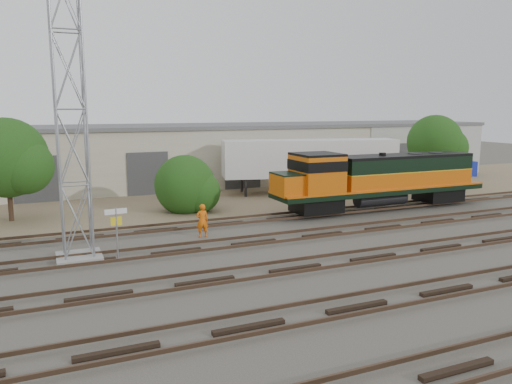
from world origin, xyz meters
name	(u,v)px	position (x,y,z in m)	size (l,w,h in m)	color
ground	(337,243)	(0.00, 0.00, 0.00)	(140.00, 140.00, 0.00)	#47423A
dirt_strip	(233,196)	(0.00, 15.00, 0.01)	(80.00, 16.00, 0.02)	#726047
tracks	(373,257)	(0.00, -3.00, 0.08)	(80.00, 20.40, 0.28)	black
warehouse	(203,154)	(0.04, 22.98, 2.65)	(58.40, 10.40, 5.30)	beige
locomotive	(378,178)	(6.94, 6.00, 2.17)	(15.51, 2.72, 3.73)	black
signal_tower	(71,115)	(-12.30, 2.32, 6.49)	(1.96, 1.96, 13.28)	gray
sign_post	(116,224)	(-10.71, 1.40, 1.69)	(0.99, 0.15, 2.42)	gray
worker	(202,221)	(-5.97, 3.87, 0.89)	(0.65, 0.43, 1.79)	orange
semi_trailer	(314,159)	(6.51, 13.85, 2.70)	(14.22, 6.01, 4.29)	silver
dumpster_blue	(466,168)	(25.75, 16.55, 0.75)	(1.60, 1.50, 1.50)	#16269D
dumpster_red	(450,169)	(24.56, 17.49, 0.70)	(1.50, 1.40, 1.40)	maroon
tree_west	(11,160)	(-15.26, 11.92, 3.74)	(5.02, 4.78, 6.25)	#382619
tree_mid	(189,187)	(-4.81, 10.56, 1.66)	(4.19, 3.99, 3.99)	#382619
tree_east	(438,144)	(17.53, 11.92, 3.80)	(4.84, 4.61, 6.22)	#382619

